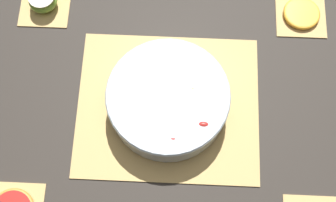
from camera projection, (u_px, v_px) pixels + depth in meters
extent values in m
plane|color=#2D2823|center=(168.00, 106.00, 1.07)|extent=(6.00, 6.00, 0.00)
cube|color=tan|center=(168.00, 106.00, 1.07)|extent=(0.41, 0.35, 0.01)
cube|color=brown|center=(236.00, 108.00, 1.07)|extent=(0.01, 0.35, 0.00)
cube|color=brown|center=(213.00, 107.00, 1.07)|extent=(0.01, 0.35, 0.00)
cube|color=brown|center=(191.00, 106.00, 1.07)|extent=(0.01, 0.35, 0.00)
cube|color=brown|center=(168.00, 105.00, 1.07)|extent=(0.01, 0.35, 0.00)
cube|color=brown|center=(145.00, 105.00, 1.07)|extent=(0.01, 0.35, 0.00)
cube|color=brown|center=(123.00, 104.00, 1.07)|extent=(0.01, 0.35, 0.00)
cube|color=brown|center=(100.00, 103.00, 1.07)|extent=(0.01, 0.35, 0.00)
cube|color=tan|center=(301.00, 15.00, 1.15)|extent=(0.12, 0.12, 0.01)
cube|color=brown|center=(309.00, 15.00, 1.15)|extent=(0.00, 0.12, 0.00)
cube|color=brown|center=(293.00, 14.00, 1.15)|extent=(0.00, 0.12, 0.00)
cube|color=tan|center=(45.00, 5.00, 1.16)|extent=(0.12, 0.12, 0.01)
cube|color=brown|center=(53.00, 5.00, 1.16)|extent=(0.00, 0.12, 0.00)
cube|color=brown|center=(37.00, 4.00, 1.16)|extent=(0.00, 0.12, 0.00)
cylinder|color=silver|center=(168.00, 100.00, 1.03)|extent=(0.27, 0.27, 0.07)
torus|color=silver|center=(168.00, 95.00, 1.01)|extent=(0.27, 0.27, 0.01)
cylinder|color=#F7EFC6|center=(183.00, 129.00, 1.01)|extent=(0.03, 0.03, 0.01)
cylinder|color=#F7EFC6|center=(151.00, 87.00, 1.01)|extent=(0.03, 0.03, 0.01)
cylinder|color=#F7EFC6|center=(193.00, 121.00, 1.02)|extent=(0.03, 0.03, 0.01)
cylinder|color=#F7EFC6|center=(208.00, 115.00, 1.02)|extent=(0.03, 0.03, 0.01)
cylinder|color=#F7EFC6|center=(167.00, 135.00, 1.00)|extent=(0.03, 0.03, 0.01)
cylinder|color=#F7EFC6|center=(120.00, 90.00, 1.01)|extent=(0.03, 0.03, 0.01)
cube|color=white|center=(139.00, 120.00, 1.02)|extent=(0.03, 0.03, 0.03)
cube|color=white|center=(164.00, 133.00, 1.03)|extent=(0.03, 0.03, 0.03)
cube|color=white|center=(153.00, 114.00, 1.03)|extent=(0.03, 0.03, 0.03)
cube|color=white|center=(137.00, 77.00, 1.07)|extent=(0.02, 0.02, 0.02)
cube|color=white|center=(189.00, 139.00, 0.99)|extent=(0.02, 0.02, 0.02)
cube|color=white|center=(190.00, 64.00, 1.07)|extent=(0.03, 0.03, 0.03)
cube|color=white|center=(169.00, 56.00, 1.05)|extent=(0.03, 0.03, 0.03)
cube|color=white|center=(192.00, 103.00, 1.02)|extent=(0.03, 0.03, 0.03)
ellipsoid|color=#B2231E|center=(139.00, 102.00, 1.00)|extent=(0.03, 0.02, 0.01)
ellipsoid|color=orange|center=(158.00, 93.00, 1.03)|extent=(0.03, 0.02, 0.01)
ellipsoid|color=orange|center=(193.00, 89.00, 1.01)|extent=(0.03, 0.02, 0.01)
ellipsoid|color=orange|center=(170.00, 70.00, 1.03)|extent=(0.03, 0.02, 0.01)
ellipsoid|color=#B2231E|center=(173.00, 140.00, 0.97)|extent=(0.03, 0.02, 0.01)
ellipsoid|color=orange|center=(129.00, 90.00, 1.04)|extent=(0.03, 0.02, 0.01)
ellipsoid|color=#B2231E|center=(203.00, 125.00, 0.98)|extent=(0.03, 0.01, 0.01)
ellipsoid|color=orange|center=(184.00, 114.00, 0.99)|extent=(0.03, 0.01, 0.01)
ellipsoid|color=orange|center=(178.00, 142.00, 1.00)|extent=(0.03, 0.01, 0.01)
ellipsoid|color=#7FAD38|center=(43.00, 0.00, 1.14)|extent=(0.07, 0.07, 0.04)
cylinder|color=orange|center=(302.00, 13.00, 1.14)|extent=(0.08, 0.08, 0.01)
torus|color=#F4A82D|center=(302.00, 13.00, 1.14)|extent=(0.09, 0.09, 0.01)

